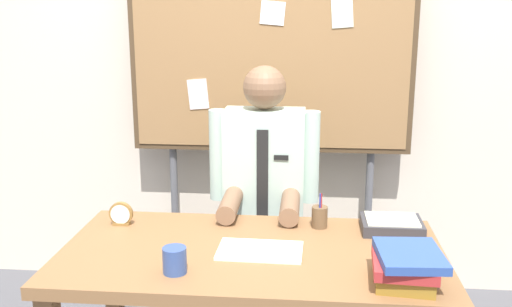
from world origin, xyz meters
The scene contains 10 objects.
back_wall centered at (0.00, 1.28, 1.35)m, with size 6.40×0.08×2.70m, color beige.
desk centered at (0.00, 0.00, 0.66)m, with size 1.53×0.79×0.75m.
person centered at (0.00, 0.64, 0.67)m, with size 0.55×0.56×1.43m.
bulletin_board centered at (0.00, 1.07, 1.44)m, with size 1.58×0.09×2.02m.
book_stack centered at (0.57, -0.24, 0.82)m, with size 0.25×0.27×0.12m.
open_notebook centered at (0.04, -0.02, 0.76)m, with size 0.34×0.20×0.01m, color silver.
desk_clock centered at (-0.61, 0.22, 0.80)m, with size 0.11×0.04×0.11m.
coffee_mug centered at (-0.26, -0.23, 0.80)m, with size 0.09×0.09×0.10m, color #334C8C.
pen_holder centered at (0.28, 0.27, 0.80)m, with size 0.07×0.07×0.16m.
paper_tray centered at (0.59, 0.26, 0.78)m, with size 0.26×0.20×0.06m.
Camera 1 is at (0.21, -2.12, 1.69)m, focal length 40.16 mm.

